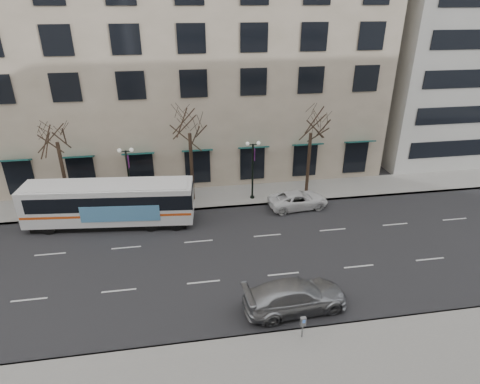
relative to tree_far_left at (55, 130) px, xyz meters
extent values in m
plane|color=black|center=(10.00, -8.80, -6.70)|extent=(160.00, 160.00, 0.00)
cube|color=gray|center=(15.00, 0.20, -6.62)|extent=(80.00, 4.00, 0.15)
cube|color=tan|center=(8.00, 12.20, 5.30)|extent=(40.00, 20.00, 24.00)
cylinder|color=black|center=(0.00, 0.00, -3.83)|extent=(0.28, 0.28, 5.74)
cylinder|color=black|center=(10.00, 0.00, -3.72)|extent=(0.28, 0.28, 5.95)
cylinder|color=black|center=(20.00, 0.00, -3.97)|extent=(0.28, 0.28, 5.46)
cylinder|color=black|center=(5.00, -0.60, -4.20)|extent=(0.16, 0.16, 5.00)
cylinder|color=black|center=(5.00, -0.60, -6.55)|extent=(0.36, 0.36, 0.30)
cube|color=black|center=(5.00, -0.60, -1.75)|extent=(0.90, 0.06, 0.06)
sphere|color=silver|center=(4.55, -0.60, -1.65)|extent=(0.32, 0.32, 0.32)
sphere|color=silver|center=(5.45, -0.60, -1.65)|extent=(0.32, 0.32, 0.32)
cube|color=#5D1A63|center=(5.12, -0.60, -2.60)|extent=(0.04, 0.45, 1.00)
cylinder|color=black|center=(15.00, -0.60, -4.20)|extent=(0.16, 0.16, 5.00)
cylinder|color=black|center=(15.00, -0.60, -6.55)|extent=(0.36, 0.36, 0.30)
cube|color=black|center=(15.00, -0.60, -1.75)|extent=(0.90, 0.06, 0.06)
sphere|color=silver|center=(14.55, -0.60, -1.65)|extent=(0.32, 0.32, 0.32)
sphere|color=silver|center=(15.45, -0.60, -1.65)|extent=(0.32, 0.32, 0.32)
cube|color=#5D1A63|center=(15.12, -0.60, -2.60)|extent=(0.04, 0.45, 1.00)
cube|color=white|center=(3.68, -3.00, -4.82)|extent=(12.57, 3.91, 2.83)
cube|color=black|center=(3.68, -3.00, -6.42)|extent=(11.55, 3.49, 0.46)
cube|color=black|center=(3.99, -3.03, -4.38)|extent=(12.08, 3.90, 1.13)
cube|color=#D94E14|center=(3.68, -3.00, -5.31)|extent=(12.45, 3.93, 0.19)
cube|color=#5396CB|center=(4.57, -4.47, -5.10)|extent=(5.64, 0.63, 1.24)
cube|color=white|center=(3.68, -3.00, -3.37)|extent=(11.93, 3.58, 0.08)
cylinder|color=black|center=(-0.74, -3.74, -6.18)|extent=(1.05, 0.39, 1.03)
cylinder|color=black|center=(-0.50, -1.38, -6.18)|extent=(1.05, 0.39, 1.03)
cylinder|color=black|center=(6.64, -4.49, -6.18)|extent=(1.05, 0.39, 1.03)
cylinder|color=black|center=(6.88, -2.13, -6.18)|extent=(1.05, 0.39, 1.03)
cylinder|color=black|center=(8.48, -4.68, -6.18)|extent=(1.05, 0.39, 1.03)
cylinder|color=black|center=(8.72, -2.32, -6.18)|extent=(1.05, 0.39, 1.03)
imported|color=#9D9FA4|center=(14.84, -14.16, -5.86)|extent=(5.98, 2.86, 1.68)
imported|color=white|center=(18.45, -2.60, -6.02)|extent=(5.08, 2.71, 1.36)
cylinder|color=gray|center=(14.56, -16.41, -6.11)|extent=(0.08, 0.08, 0.88)
cube|color=gray|center=(14.56, -16.41, -5.52)|extent=(0.29, 0.21, 0.49)
cube|color=blue|center=(14.55, -16.50, -5.45)|extent=(0.14, 0.04, 0.18)
camera|label=1|loc=(9.09, -30.75, 8.85)|focal=30.00mm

